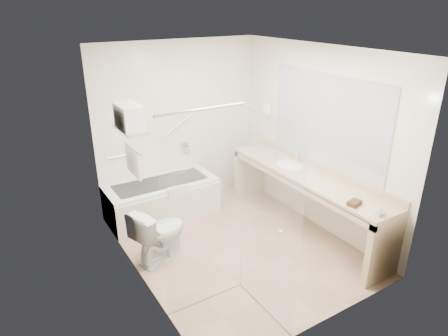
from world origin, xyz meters
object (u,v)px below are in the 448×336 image
vanity_counter (305,188)px  bathtub (162,199)px  amenity_basket (354,203)px  water_bottle_left (279,155)px  toilet (160,233)px

vanity_counter → bathtub: bearing=137.6°
vanity_counter → amenity_basket: 0.99m
amenity_basket → water_bottle_left: bearing=85.5°
water_bottle_left → amenity_basket: bearing=-94.5°
bathtub → amenity_basket: size_ratio=10.02×
bathtub → water_bottle_left: (1.49, -0.83, 0.67)m
vanity_counter → toilet: (-1.97, 0.41, -0.29)m
vanity_counter → water_bottle_left: (-0.03, 0.56, 0.30)m
amenity_basket → water_bottle_left: (0.12, 1.51, 0.06)m
vanity_counter → water_bottle_left: bearing=93.5°
bathtub → toilet: 1.08m
toilet → amenity_basket: amenity_basket is taller
toilet → water_bottle_left: size_ratio=3.59×
toilet → water_bottle_left: 2.03m
toilet → bathtub: bearing=-44.1°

